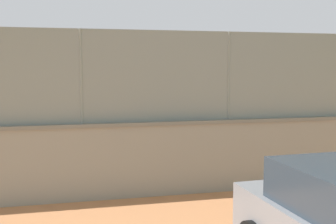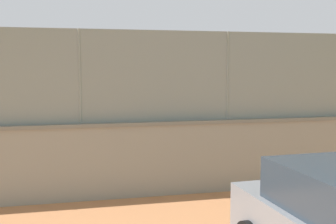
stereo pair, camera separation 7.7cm
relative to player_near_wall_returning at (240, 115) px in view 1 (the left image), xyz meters
name	(u,v)px [view 1 (the left image)]	position (x,y,z in m)	size (l,w,h in m)	color
ground_plane	(96,128)	(5.78, -3.44, -0.87)	(260.00, 260.00, 0.00)	#B27247
perimeter_wall	(158,157)	(4.65, 7.24, -0.04)	(23.25, 1.31, 1.63)	gray
fence_panel_on_wall	(158,76)	(4.65, 7.24, 1.75)	(22.84, 0.92, 1.96)	gray
player_near_wall_returning	(240,115)	(0.00, 0.00, 0.00)	(0.68, 1.22, 1.48)	navy
player_baseline_waiting	(93,110)	(5.88, -2.88, 0.03)	(1.21, 0.72, 1.53)	#591919
sports_ball	(258,143)	(0.03, 1.98, -0.81)	(0.10, 0.10, 0.10)	yellow
spare_ball_by_wall	(3,190)	(8.03, 6.59, -0.79)	(0.16, 0.16, 0.16)	white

